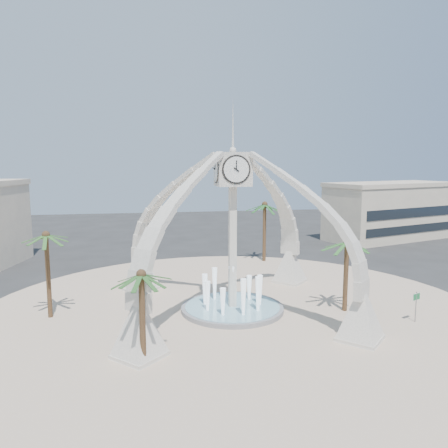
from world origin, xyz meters
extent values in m
plane|color=#282828|center=(0.00, 0.00, 0.00)|extent=(140.00, 140.00, 0.00)
cylinder|color=#C3A991|center=(0.00, 0.00, 0.03)|extent=(40.00, 40.00, 0.06)
cube|color=silver|center=(0.00, 0.00, 4.90)|extent=(0.55, 0.55, 9.80)
cube|color=silver|center=(0.00, 0.00, 11.05)|extent=(2.50, 2.50, 2.50)
cone|color=silver|center=(0.00, 0.00, 14.30)|extent=(0.20, 0.20, 4.00)
cylinder|color=white|center=(0.00, -1.29, 11.05)|extent=(1.84, 0.04, 1.84)
pyramid|color=silver|center=(7.07, 7.07, 1.60)|extent=(3.80, 3.80, 3.20)
pyramid|color=silver|center=(-7.07, 7.07, 1.60)|extent=(3.80, 3.80, 3.20)
pyramid|color=silver|center=(-7.07, -7.07, 1.60)|extent=(3.80, 3.80, 3.20)
pyramid|color=silver|center=(7.07, -7.07, 1.60)|extent=(3.80, 3.80, 3.20)
cylinder|color=gray|center=(0.00, 0.00, 0.20)|extent=(8.00, 8.00, 0.40)
cylinder|color=#85B9C7|center=(0.00, 0.00, 0.42)|extent=(7.40, 7.40, 0.04)
cone|color=white|center=(0.00, 0.00, 2.02)|extent=(0.60, 0.60, 3.20)
cube|color=#B9A890|center=(30.00, 28.00, 4.00)|extent=(21.49, 13.79, 8.00)
cube|color=#B9A890|center=(30.00, 28.00, 8.30)|extent=(21.87, 14.17, 0.60)
cylinder|color=brown|center=(8.65, -1.57, 2.81)|extent=(0.37, 0.37, 5.63)
cylinder|color=brown|center=(-13.73, 1.02, 3.21)|extent=(0.34, 0.34, 6.42)
cylinder|color=brown|center=(7.12, 16.44, 3.43)|extent=(0.40, 0.40, 6.86)
cylinder|color=brown|center=(-6.84, -8.20, 2.75)|extent=(0.34, 0.34, 5.50)
cylinder|color=slate|center=(12.62, -4.76, 1.15)|extent=(0.07, 0.07, 2.30)
cube|color=#1B6E3A|center=(12.62, -4.76, 1.93)|extent=(0.73, 0.35, 0.46)
cube|color=white|center=(12.62, -4.76, 1.93)|extent=(0.78, 0.35, 0.53)
camera|label=1|loc=(-6.53, -32.24, 11.55)|focal=35.00mm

